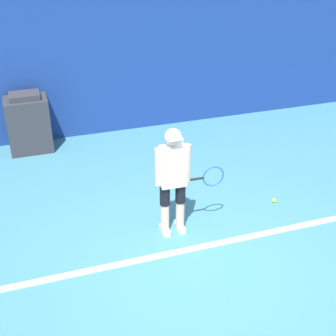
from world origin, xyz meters
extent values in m
plane|color=teal|center=(0.00, 0.00, 0.00)|extent=(24.00, 24.00, 0.00)
cube|color=navy|center=(0.00, 4.40, 1.34)|extent=(24.00, 0.10, 2.68)
cube|color=white|center=(0.00, 0.27, 0.01)|extent=(21.60, 0.10, 0.01)
cylinder|color=beige|center=(-0.23, 0.74, 0.24)|extent=(0.12, 0.12, 0.47)
cylinder|color=black|center=(-0.23, 0.74, 0.62)|extent=(0.14, 0.14, 0.29)
cube|color=white|center=(-0.23, 0.74, 0.04)|extent=(0.10, 0.24, 0.08)
cylinder|color=beige|center=(-0.01, 0.74, 0.24)|extent=(0.12, 0.12, 0.47)
cylinder|color=black|center=(-0.01, 0.74, 0.62)|extent=(0.14, 0.14, 0.29)
cube|color=white|center=(-0.01, 0.74, 0.04)|extent=(0.10, 0.24, 0.08)
cube|color=white|center=(-0.12, 0.74, 1.04)|extent=(0.35, 0.21, 0.56)
sphere|color=beige|center=(-0.12, 0.74, 1.47)|extent=(0.22, 0.22, 0.22)
cube|color=white|center=(-0.12, 0.64, 1.49)|extent=(0.18, 0.13, 0.02)
cylinder|color=beige|center=(-0.31, 0.75, 1.06)|extent=(0.09, 0.09, 0.53)
cylinder|color=beige|center=(0.08, 0.74, 1.06)|extent=(0.09, 0.09, 0.53)
cylinder|color=black|center=(0.20, 0.73, 0.80)|extent=(0.24, 0.04, 0.03)
torus|color=#2851B2|center=(0.46, 0.72, 0.80)|extent=(0.31, 0.03, 0.31)
sphere|color=#D1E533|center=(1.61, 0.95, 0.03)|extent=(0.07, 0.07, 0.07)
cube|color=#333338|center=(-1.81, 4.01, 0.51)|extent=(0.76, 0.57, 1.01)
cube|color=#333338|center=(-1.81, 4.01, 1.06)|extent=(0.53, 0.40, 0.10)
camera|label=1|loc=(-1.85, -4.32, 3.97)|focal=50.00mm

